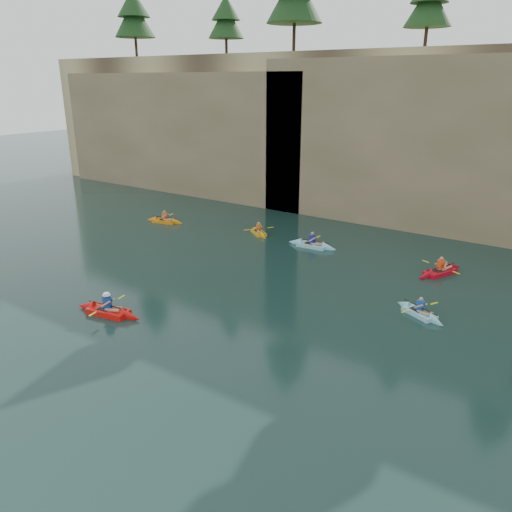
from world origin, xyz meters
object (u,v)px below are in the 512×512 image
Objects in this scene: main_kayaker at (108,311)px; kayaker_red_far at (440,271)px; kayaker_orange at (165,221)px; kayaker_ltblue_near at (419,312)px.

main_kayaker is 16.70m from kayaker_red_far.
kayaker_red_far is at bearing -9.90° from kayaker_orange.
kayaker_orange is 1.13× the size of kayaker_ltblue_near.
kayaker_orange is at bearing -165.84° from kayaker_ltblue_near.
kayaker_ltblue_near is 5.45m from kayaker_red_far.
main_kayaker reaches higher than kayaker_red_far.
kayaker_orange reaches higher than kayaker_ltblue_near.
kayaker_orange is at bearing 114.57° from main_kayaker.
kayaker_ltblue_near is 0.82× the size of kayaker_red_far.
main_kayaker is 14.67m from kayaker_orange.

